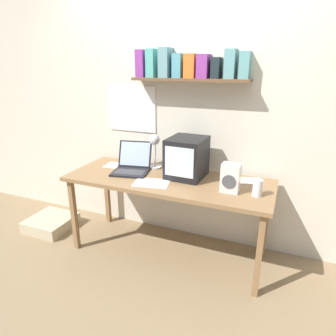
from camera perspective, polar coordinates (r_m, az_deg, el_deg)
The scene contains 12 objects.
ground_plane at distance 3.03m, azimuth 0.00°, elevation -15.51°, with size 12.00×12.00×0.00m, color #8B7352.
back_wall at distance 2.92m, azimuth 3.25°, elevation 11.03°, with size 5.60×0.24×2.60m.
corner_desk at distance 2.70m, azimuth 0.00°, elevation -3.24°, with size 1.84×0.69×0.76m.
crt_monitor at distance 2.67m, azimuth 3.61°, elevation 2.00°, with size 0.33×0.37×0.36m.
laptop at distance 2.87m, azimuth -6.83°, elevation 0.75°, with size 0.39×0.41×0.26m.
desk_lamp at distance 2.84m, azimuth -2.55°, elevation 4.30°, with size 0.13×0.17×0.35m.
juice_glass at distance 2.41m, azimuth 16.68°, elevation -3.80°, with size 0.08×0.08×0.13m.
space_heater at distance 2.42m, azimuth 11.82°, elevation -1.87°, with size 0.15×0.12×0.23m.
printed_handout at distance 2.70m, azimuth 14.58°, elevation -2.37°, with size 0.31×0.24×0.00m.
loose_paper_near_laptop at distance 3.06m, azimuth -10.10°, elevation 0.52°, with size 0.20×0.18×0.00m.
open_notebook at distance 2.58m, azimuth -3.14°, elevation -2.85°, with size 0.33×0.26×0.00m.
floor_cushion at distance 3.61m, azimuth -21.39°, elevation -9.68°, with size 0.45×0.45×0.12m.
Camera 1 is at (0.95, -2.30, 1.73)m, focal length 32.00 mm.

